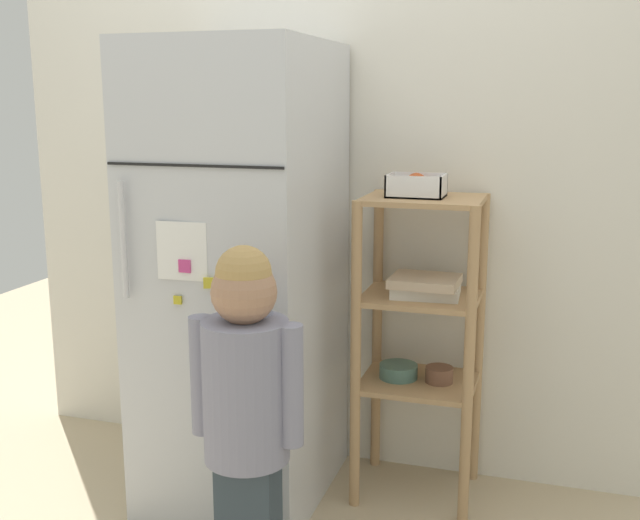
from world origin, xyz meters
The scene contains 6 objects.
ground_plane centered at (0.00, 0.00, 0.00)m, with size 6.00×6.00×0.00m, color tan.
kitchen_wall_back centered at (0.00, 0.39, 1.04)m, with size 2.48×0.03×2.09m, color silver.
refrigerator centered at (-0.17, 0.02, 0.79)m, with size 0.58×0.71×1.59m.
child_standing centered at (0.07, -0.53, 0.62)m, with size 0.33×0.24×1.02m.
pantry_shelf_unit centered at (0.43, 0.18, 0.66)m, with size 0.41×0.35×1.08m.
fruit_bin centered at (0.40, 0.19, 1.11)m, with size 0.19×0.15×0.08m.
Camera 1 is at (0.85, -2.35, 1.40)m, focal length 42.70 mm.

